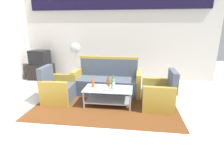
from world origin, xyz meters
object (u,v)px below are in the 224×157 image
Objects in this scene: bottle_clear at (114,87)px; tv_stand at (41,72)px; bottle_orange at (93,83)px; pedestal_fan at (75,50)px; television at (40,57)px; armchair_right at (159,95)px; couch at (107,82)px; bottle_green at (113,84)px; bottle_brown at (108,83)px; cup at (106,88)px; coffee_table at (108,94)px; armchair_left at (58,90)px.

bottle_clear is 3.41m from tv_stand.
bottle_orange is 2.15m from pedestal_fan.
television is at bearing -177.83° from pedestal_fan.
couch is at bearing 60.54° from armchair_right.
tv_stand is at bearing 144.57° from bottle_clear.
armchair_right is at bearing 151.38° from couch.
bottle_orange is 0.77× the size of bottle_green.
armchair_right is at bearing -25.40° from tv_stand.
pedestal_fan is (-1.24, 1.10, 0.70)m from couch.
television is at bearing 144.53° from bottle_clear.
bottle_brown is (-0.13, 0.11, -0.02)m from bottle_green.
pedestal_fan is at bearing 123.84° from cup.
bottle_green is (0.25, -0.77, 0.21)m from couch.
television is at bearing 146.30° from bottle_green.
bottle_green is at bearing 154.33° from television.
armchair_right is at bearing 2.11° from coffee_table.
armchair_right reaches higher than bottle_orange.
armchair_left is at bearing -179.04° from bottle_brown.
armchair_right is 1.52m from bottle_orange.
tv_stand is 0.63× the size of pedestal_fan.
pedestal_fan reaches higher than tv_stand.
armchair_left reaches higher than bottle_orange.
tv_stand is (-1.37, 1.73, -0.03)m from armchair_left.
bottle_brown is at bearing 90.26° from cup.
armchair_right is 4.17m from tv_stand.
armchair_right is 1.04m from bottle_clear.
television is 1.28m from pedestal_fan.
bottle_orange is 0.41m from cup.
coffee_table is (-1.14, -0.04, -0.02)m from armchair_right.
armchair_right is 4.20m from television.
bottle_orange is at bearing -60.96° from pedestal_fan.
television is (-3.77, 1.79, 0.47)m from armchair_right.
cup reaches higher than coffee_table.
tv_stand is (-2.61, 1.71, -0.25)m from bottle_brown.
armchair_left is 1.06× the size of tv_stand.
armchair_right reaches higher than coffee_table.
cup is at bearing 99.88° from armchair_right.
armchair_left is 1.26m from coffee_table.
bottle_brown reaches higher than bottle_orange.
couch reaches higher than armchair_left.
tv_stand is (-2.27, 1.77, -0.24)m from bottle_orange.
couch is 1.31m from armchair_left.
bottle_orange is 0.89× the size of bottle_brown.
armchair_left is at bearing 168.65° from cup.
bottle_brown is at bearing 89.22° from armchair_left.
armchair_right is 1.06× the size of tv_stand.
coffee_table is 0.44m from bottle_orange.
television reaches higher than couch.
armchair_left is at bearing 176.09° from bottle_green.
coffee_table is at bearing -81.27° from bottle_brown.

